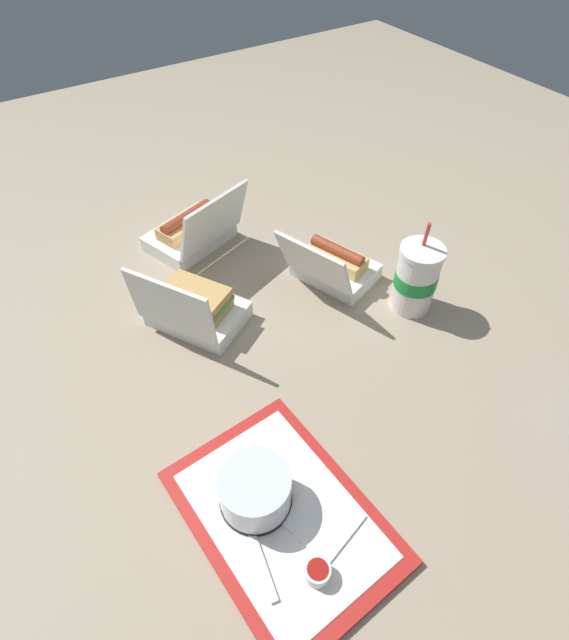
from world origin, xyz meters
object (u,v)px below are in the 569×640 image
(soda_cup_left, at_px, (416,278))
(clamshell_sandwich_corner, at_px, (195,308))
(cake_container, at_px, (255,491))
(food_tray, at_px, (282,516))
(clamshell_hotdog_back, at_px, (192,231))
(plastic_fork, at_px, (262,564))
(clamshell_hotdog_left, at_px, (333,266))
(ketchup_cup, at_px, (317,572))

(soda_cup_left, bearing_deg, clamshell_sandwich_corner, 63.54)
(cake_container, distance_m, clamshell_sandwich_corner, 0.44)
(clamshell_sandwich_corner, distance_m, soda_cup_left, 0.49)
(soda_cup_left, bearing_deg, cake_container, 111.48)
(food_tray, xyz_separation_m, clamshell_sandwich_corner, (0.47, -0.08, 0.04))
(clamshell_hotdog_back, bearing_deg, food_tray, 165.10)
(cake_container, bearing_deg, clamshell_sandwich_corner, -13.20)
(plastic_fork, height_order, clamshell_hotdog_back, clamshell_hotdog_back)
(clamshell_hotdog_left, bearing_deg, cake_container, 130.88)
(ketchup_cup, distance_m, clamshell_sandwich_corner, 0.58)
(plastic_fork, bearing_deg, food_tray, -42.77)
(plastic_fork, relative_size, clamshell_hotdog_left, 0.46)
(clamshell_hotdog_left, bearing_deg, plastic_fork, 134.34)
(clamshell_sandwich_corner, xyz_separation_m, clamshell_hotdog_left, (-0.05, -0.34, -0.00))
(cake_container, distance_m, ketchup_cup, 0.15)
(ketchup_cup, height_order, soda_cup_left, soda_cup_left)
(food_tray, relative_size, clamshell_sandwich_corner, 1.54)
(food_tray, distance_m, ketchup_cup, 0.11)
(food_tray, xyz_separation_m, ketchup_cup, (-0.10, 0.00, 0.02))
(food_tray, xyz_separation_m, clamshell_hotdog_back, (0.73, -0.19, 0.03))
(cake_container, relative_size, clamshell_sandwich_corner, 0.48)
(cake_container, relative_size, ketchup_cup, 2.99)
(food_tray, xyz_separation_m, plastic_fork, (-0.05, 0.07, 0.01))
(clamshell_hotdog_left, bearing_deg, clamshell_hotdog_back, 36.14)
(cake_container, bearing_deg, clamshell_hotdog_back, -17.56)
(plastic_fork, distance_m, soda_cup_left, 0.66)
(ketchup_cup, relative_size, clamshell_hotdog_left, 0.17)
(food_tray, bearing_deg, clamshell_hotdog_left, -44.50)
(ketchup_cup, bearing_deg, soda_cup_left, -55.28)
(food_tray, distance_m, soda_cup_left, 0.58)
(cake_container, distance_m, soda_cup_left, 0.58)
(food_tray, height_order, clamshell_hotdog_back, clamshell_hotdog_back)
(plastic_fork, height_order, clamshell_hotdog_left, clamshell_hotdog_left)
(clamshell_sandwich_corner, height_order, clamshell_hotdog_left, clamshell_sandwich_corner)
(ketchup_cup, bearing_deg, clamshell_hotdog_back, -13.42)
(cake_container, height_order, plastic_fork, cake_container)
(ketchup_cup, relative_size, soda_cup_left, 0.18)
(clamshell_sandwich_corner, distance_m, clamshell_hotdog_left, 0.34)
(cake_container, distance_m, clamshell_hotdog_left, 0.58)
(cake_container, relative_size, clamshell_hotdog_back, 0.46)
(clamshell_hotdog_back, xyz_separation_m, clamshell_sandwich_corner, (-0.26, 0.12, 0.00))
(soda_cup_left, bearing_deg, food_tray, 116.40)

